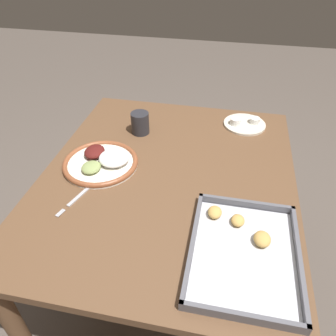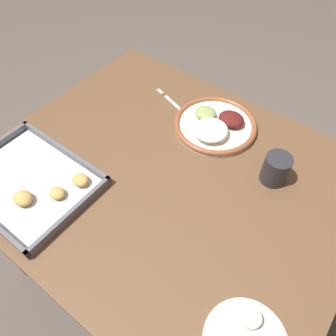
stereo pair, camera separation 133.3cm
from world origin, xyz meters
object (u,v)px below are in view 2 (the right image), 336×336
dinner_plate (215,125)px  baking_tray (31,183)px  drinking_cup (276,169)px  fork (174,104)px

dinner_plate → baking_tray: 0.62m
dinner_plate → drinking_cup: (-0.26, 0.08, 0.03)m
fork → drinking_cup: (-0.44, 0.10, 0.04)m
dinner_plate → baking_tray: dinner_plate is taller
dinner_plate → fork: 0.19m
dinner_plate → drinking_cup: size_ratio=3.04×
baking_tray → drinking_cup: drinking_cup is taller
baking_tray → drinking_cup: size_ratio=4.20×
fork → baking_tray: bearing=95.2°
fork → baking_tray: 0.57m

